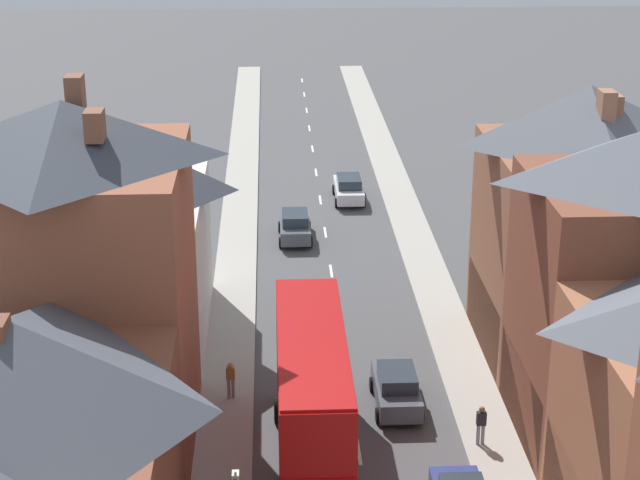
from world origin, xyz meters
name	(u,v)px	position (x,y,z in m)	size (l,w,h in m)	color
pavement_left	(237,258)	(-5.10, 38.00, 0.07)	(2.20, 104.00, 0.14)	#A8A399
pavement_right	(421,255)	(5.10, 38.00, 0.07)	(2.20, 104.00, 0.14)	#A8A399
centre_line_dashes	(331,271)	(0.00, 36.00, 0.01)	(0.14, 97.80, 0.01)	silver
terrace_row_left	(26,447)	(-10.18, 9.74, 5.59)	(8.00, 47.70, 13.90)	brown
double_decker_bus_lead	(312,398)	(-1.81, 17.18, 2.82)	(2.74, 10.80, 5.30)	#B70F0F
car_near_silver	(396,388)	(1.80, 21.40, 0.85)	(1.90, 4.13, 1.70)	#4C515B
car_parked_left_a	(295,226)	(-1.80, 40.90, 0.84)	(1.90, 4.18, 1.68)	#4C515B
car_parked_right_a	(349,188)	(1.80, 47.79, 0.83)	(1.90, 4.38, 1.64)	silver
pedestrian_mid_right	(481,423)	(4.63, 18.11, 1.03)	(0.36, 0.22, 1.61)	gray
pedestrian_far_left	(231,378)	(-4.93, 22.20, 1.03)	(0.36, 0.22, 1.61)	gray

